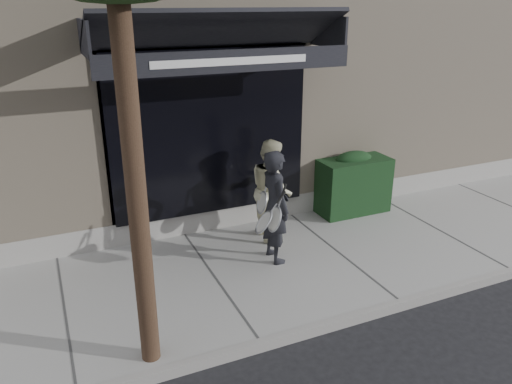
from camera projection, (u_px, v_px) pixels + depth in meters
name	position (u px, v px, depth m)	size (l,w,h in m)	color
ground	(336.00, 257.00, 7.82)	(80.00, 80.00, 0.00)	black
sidewalk	(336.00, 254.00, 7.80)	(20.00, 3.00, 0.12)	gray
curb	(401.00, 305.00, 6.47)	(20.00, 0.10, 0.14)	gray
building_facade	(221.00, 50.00, 11.06)	(14.30, 8.04, 5.64)	#BDAB90
hedge	(352.00, 183.00, 9.07)	(1.30, 0.70, 1.14)	black
pedestrian_front	(275.00, 207.00, 7.22)	(0.66, 0.82, 1.69)	black
pedestrian_back	(271.00, 189.00, 7.99)	(0.74, 0.87, 1.63)	beige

